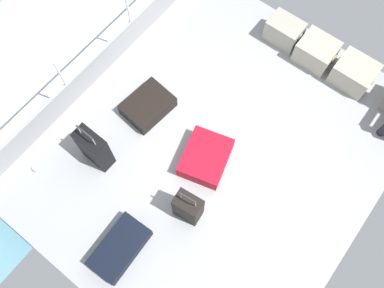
# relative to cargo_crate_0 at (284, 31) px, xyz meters

# --- Properties ---
(ground_plane) EXTENTS (4.40, 5.20, 0.06)m
(ground_plane) POSITION_rel_cargo_crate_0_xyz_m (0.30, -2.17, -0.22)
(ground_plane) COLOR #939699
(gunwale_port) EXTENTS (0.06, 5.20, 0.45)m
(gunwale_port) POSITION_rel_cargo_crate_0_xyz_m (-1.87, -2.17, 0.03)
(gunwale_port) COLOR #939699
(gunwale_port) RESTS_ON ground_plane
(railing_port) EXTENTS (0.04, 4.20, 1.02)m
(railing_port) POSITION_rel_cargo_crate_0_xyz_m (-1.87, -2.17, 0.59)
(railing_port) COLOR silver
(railing_port) RESTS_ON ground_plane
(sea_wake) EXTENTS (12.00, 12.00, 0.01)m
(sea_wake) POSITION_rel_cargo_crate_0_xyz_m (-3.30, -2.17, -0.53)
(sea_wake) COLOR #598C9E
(sea_wake) RESTS_ON ground_plane
(cargo_crate_0) EXTENTS (0.57, 0.39, 0.39)m
(cargo_crate_0) POSITION_rel_cargo_crate_0_xyz_m (0.00, 0.00, 0.00)
(cargo_crate_0) COLOR gray
(cargo_crate_0) RESTS_ON ground_plane
(cargo_crate_1) EXTENTS (0.59, 0.49, 0.38)m
(cargo_crate_1) POSITION_rel_cargo_crate_0_xyz_m (0.60, -0.02, -0.00)
(cargo_crate_1) COLOR #9E9989
(cargo_crate_1) RESTS_ON ground_plane
(cargo_crate_2) EXTENTS (0.61, 0.50, 0.38)m
(cargo_crate_2) POSITION_rel_cargo_crate_0_xyz_m (1.25, -0.01, -0.00)
(cargo_crate_2) COLOR #9E9989
(cargo_crate_2) RESTS_ON ground_plane
(suitcase_0) EXTENTS (0.60, 0.75, 0.22)m
(suitcase_0) POSITION_rel_cargo_crate_0_xyz_m (-0.88, -2.29, -0.08)
(suitcase_0) COLOR black
(suitcase_0) RESTS_ON ground_plane
(suitcase_1) EXTENTS (0.44, 0.24, 0.91)m
(suitcase_1) POSITION_rel_cargo_crate_0_xyz_m (-0.93, -3.31, 0.16)
(suitcase_1) COLOR black
(suitcase_1) RESTS_ON ground_plane
(suitcase_2) EXTENTS (0.38, 0.27, 0.79)m
(suitcase_2) POSITION_rel_cargo_crate_0_xyz_m (0.55, -3.16, 0.10)
(suitcase_2) COLOR black
(suitcase_2) RESTS_ON ground_plane
(suitcase_3) EXTENTS (0.47, 0.82, 0.22)m
(suitcase_3) POSITION_rel_cargo_crate_0_xyz_m (0.16, -4.08, -0.08)
(suitcase_3) COLOR black
(suitcase_3) RESTS_ON ground_plane
(suitcase_4) EXTENTS (0.76, 0.85, 0.26)m
(suitcase_4) POSITION_rel_cargo_crate_0_xyz_m (0.29, -2.43, -0.07)
(suitcase_4) COLOR #B70C1E
(suitcase_4) RESTS_ON ground_plane
(paper_cup) EXTENTS (0.08, 0.08, 0.10)m
(paper_cup) POSITION_rel_cargo_crate_0_xyz_m (-1.49, -3.99, -0.14)
(paper_cup) COLOR white
(paper_cup) RESTS_ON ground_plane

